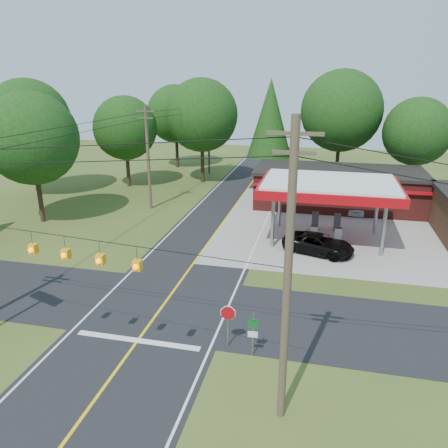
% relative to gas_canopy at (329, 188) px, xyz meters
% --- Properties ---
extents(ground, '(120.00, 120.00, 0.00)m').
position_rel_gas_canopy_xyz_m(ground, '(-9.00, -13.00, -4.27)').
color(ground, '#354C1A').
rests_on(ground, ground).
extents(main_highway, '(8.00, 120.00, 0.02)m').
position_rel_gas_canopy_xyz_m(main_highway, '(-9.00, -13.00, -4.26)').
color(main_highway, black).
rests_on(main_highway, ground).
extents(cross_road, '(70.00, 7.00, 0.02)m').
position_rel_gas_canopy_xyz_m(cross_road, '(-9.00, -13.00, -4.25)').
color(cross_road, black).
rests_on(cross_road, ground).
extents(lane_center_yellow, '(0.15, 110.00, 0.00)m').
position_rel_gas_canopy_xyz_m(lane_center_yellow, '(-9.00, -13.00, -4.24)').
color(lane_center_yellow, yellow).
rests_on(lane_center_yellow, main_highway).
extents(gas_canopy, '(10.60, 7.40, 4.88)m').
position_rel_gas_canopy_xyz_m(gas_canopy, '(0.00, 0.00, 0.00)').
color(gas_canopy, gray).
rests_on(gas_canopy, ground).
extents(convenience_store, '(16.40, 7.55, 3.80)m').
position_rel_gas_canopy_xyz_m(convenience_store, '(1.00, 9.98, -2.35)').
color(convenience_store, maroon).
rests_on(convenience_store, ground).
extents(utility_pole_near_right, '(1.80, 0.30, 11.50)m').
position_rel_gas_canopy_xyz_m(utility_pole_near_right, '(-1.50, -20.00, 1.69)').
color(utility_pole_near_right, '#473828').
rests_on(utility_pole_near_right, ground).
extents(utility_pole_far_left, '(1.80, 0.30, 10.00)m').
position_rel_gas_canopy_xyz_m(utility_pole_far_left, '(-17.00, 5.00, 0.93)').
color(utility_pole_far_left, '#473828').
rests_on(utility_pole_far_left, ground).
extents(utility_pole_north, '(0.30, 0.30, 9.50)m').
position_rel_gas_canopy_xyz_m(utility_pole_north, '(-15.50, 22.00, 0.48)').
color(utility_pole_north, '#473828').
rests_on(utility_pole_north, ground).
extents(overhead_beacons, '(17.04, 2.04, 1.03)m').
position_rel_gas_canopy_xyz_m(overhead_beacons, '(-10.00, -19.00, 1.95)').
color(overhead_beacons, black).
rests_on(overhead_beacons, ground).
extents(treeline_backdrop, '(70.27, 51.59, 13.30)m').
position_rel_gas_canopy_xyz_m(treeline_backdrop, '(-8.18, 11.01, 3.22)').
color(treeline_backdrop, '#332316').
rests_on(treeline_backdrop, ground).
extents(suv_car, '(6.53, 6.53, 1.45)m').
position_rel_gas_canopy_xyz_m(suv_car, '(-0.50, -3.00, -3.54)').
color(suv_car, black).
rests_on(suv_car, ground).
extents(sedan_car, '(4.44, 4.44, 1.29)m').
position_rel_gas_canopy_xyz_m(sedan_car, '(3.00, 8.00, -3.62)').
color(sedan_car, white).
rests_on(sedan_car, ground).
extents(octagonal_stop_sign, '(0.79, 0.10, 2.24)m').
position_rel_gas_canopy_xyz_m(octagonal_stop_sign, '(-4.50, -16.01, -2.61)').
color(octagonal_stop_sign, gray).
rests_on(octagonal_stop_sign, ground).
extents(route_sign_post, '(0.47, 0.10, 2.29)m').
position_rel_gas_canopy_xyz_m(route_sign_post, '(-3.20, -16.52, -2.90)').
color(route_sign_post, gray).
rests_on(route_sign_post, ground).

